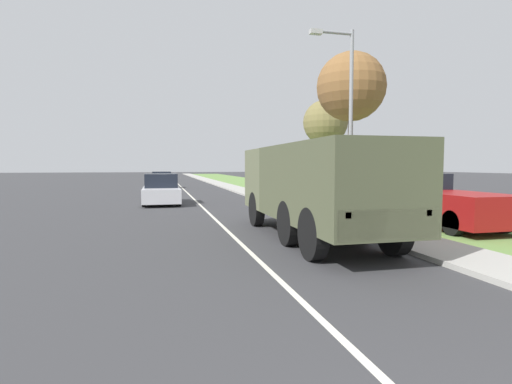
# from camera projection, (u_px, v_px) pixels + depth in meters

# --- Properties ---
(ground_plane) EXTENTS (180.00, 180.00, 0.00)m
(ground_plane) POSITION_uv_depth(u_px,v_px,m) (181.00, 187.00, 39.70)
(ground_plane) COLOR #38383A
(lane_centre_stripe) EXTENTS (0.12, 120.00, 0.00)m
(lane_centre_stripe) POSITION_uv_depth(u_px,v_px,m) (181.00, 187.00, 39.70)
(lane_centre_stripe) COLOR silver
(lane_centre_stripe) RESTS_ON ground
(sidewalk_right) EXTENTS (1.80, 120.00, 0.12)m
(sidewalk_right) POSITION_uv_depth(u_px,v_px,m) (226.00, 186.00, 40.76)
(sidewalk_right) COLOR #ADAAA3
(sidewalk_right) RESTS_ON ground
(grass_strip_right) EXTENTS (7.00, 120.00, 0.02)m
(grass_strip_right) POSITION_uv_depth(u_px,v_px,m) (267.00, 185.00, 41.81)
(grass_strip_right) COLOR #6B9347
(grass_strip_right) RESTS_ON ground
(military_truck) EXTENTS (2.32, 7.85, 2.66)m
(military_truck) POSITION_uv_depth(u_px,v_px,m) (314.00, 184.00, 11.39)
(military_truck) COLOR #606647
(military_truck) RESTS_ON ground
(car_nearest_ahead) EXTENTS (1.94, 4.61, 1.65)m
(car_nearest_ahead) POSITION_uv_depth(u_px,v_px,m) (161.00, 190.00, 21.85)
(car_nearest_ahead) COLOR silver
(car_nearest_ahead) RESTS_ON ground
(car_second_ahead) EXTENTS (1.88, 4.13, 1.54)m
(car_second_ahead) POSITION_uv_depth(u_px,v_px,m) (162.00, 181.00, 36.98)
(car_second_ahead) COLOR silver
(car_second_ahead) RESTS_ON ground
(pickup_truck) EXTENTS (2.05, 5.47, 1.79)m
(pickup_truck) POSITION_uv_depth(u_px,v_px,m) (433.00, 201.00, 14.04)
(pickup_truck) COLOR maroon
(pickup_truck) RESTS_ON grass_strip_right
(lamp_post) EXTENTS (1.69, 0.24, 6.87)m
(lamp_post) POSITION_uv_depth(u_px,v_px,m) (346.00, 107.00, 14.53)
(lamp_post) COLOR gray
(lamp_post) RESTS_ON sidewalk_right
(tree_mid_right) EXTENTS (3.40, 3.40, 7.68)m
(tree_mid_right) POSITION_uv_depth(u_px,v_px,m) (351.00, 87.00, 19.74)
(tree_mid_right) COLOR #4C3D2D
(tree_mid_right) RESTS_ON grass_strip_right
(tree_far_right) EXTENTS (3.43, 3.43, 7.11)m
(tree_far_right) POSITION_uv_depth(u_px,v_px,m) (325.00, 123.00, 30.61)
(tree_far_right) COLOR brown
(tree_far_right) RESTS_ON grass_strip_right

